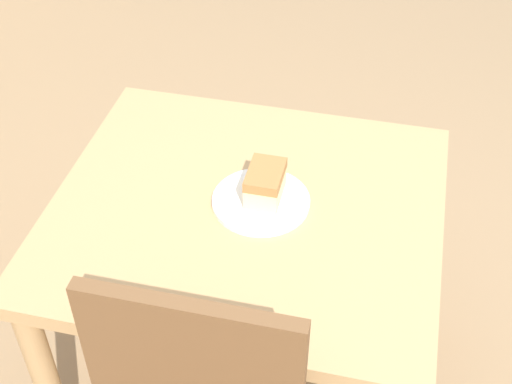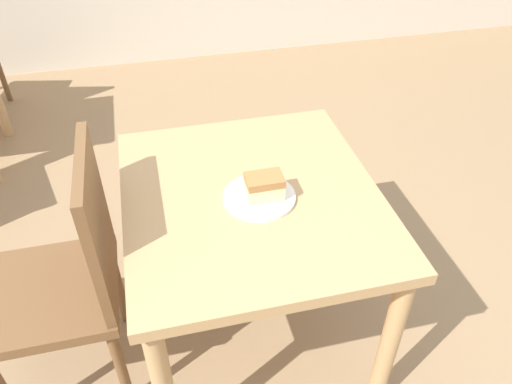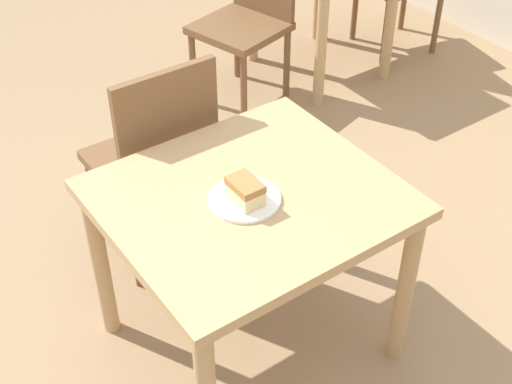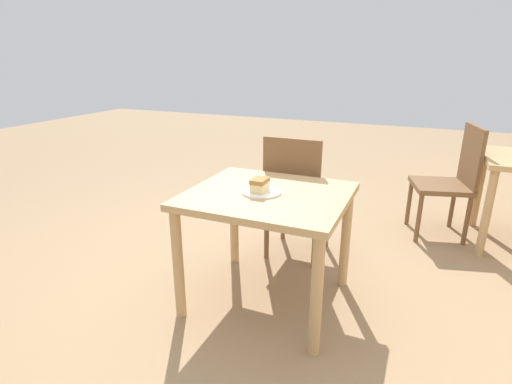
% 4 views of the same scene
% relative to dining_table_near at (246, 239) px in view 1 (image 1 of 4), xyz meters
% --- Properties ---
extents(dining_table_near, '(0.81, 0.90, 0.70)m').
position_rel_dining_table_near_xyz_m(dining_table_near, '(0.00, 0.00, 0.00)').
color(dining_table_near, tan).
rests_on(dining_table_near, ground_plane).
extents(plate, '(0.23, 0.23, 0.01)m').
position_rel_dining_table_near_xyz_m(plate, '(0.02, -0.03, 0.11)').
color(plate, white).
rests_on(plate, dining_table_near).
extents(cake_slice, '(0.11, 0.08, 0.08)m').
position_rel_dining_table_near_xyz_m(cake_slice, '(0.03, -0.04, 0.16)').
color(cake_slice, beige).
rests_on(cake_slice, plate).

